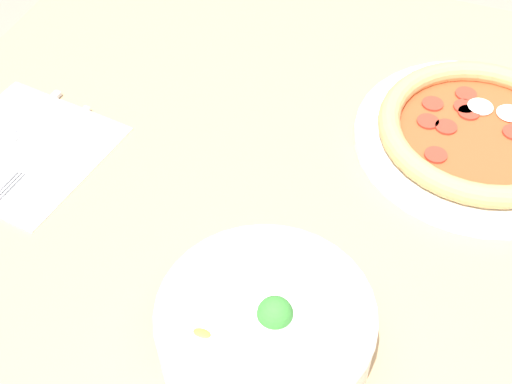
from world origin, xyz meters
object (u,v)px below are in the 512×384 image
(pizza, at_px, (480,134))
(knife, at_px, (11,139))
(bowl, at_px, (269,328))
(fork, at_px, (44,153))

(pizza, distance_m, knife, 0.55)
(pizza, xyz_separation_m, bowl, (0.14, 0.34, 0.02))
(pizza, relative_size, bowl, 1.47)
(knife, bearing_deg, bowl, 73.82)
(fork, relative_size, knife, 0.89)
(fork, bearing_deg, bowl, 71.92)
(pizza, distance_m, fork, 0.51)
(pizza, distance_m, bowl, 0.37)
(fork, xyz_separation_m, knife, (0.05, -0.01, -0.00))
(bowl, height_order, knife, bowl)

